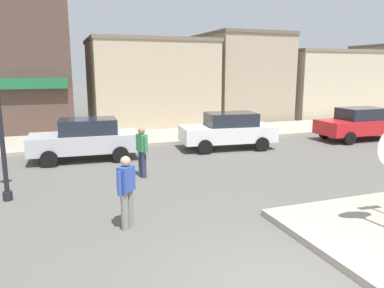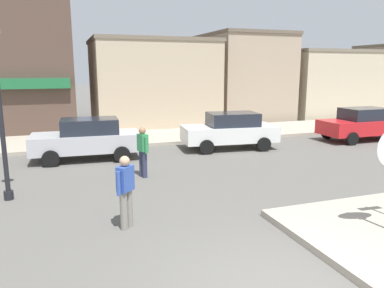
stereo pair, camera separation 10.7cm
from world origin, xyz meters
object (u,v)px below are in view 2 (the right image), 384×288
parked_car_nearest (87,138)px  pedestrian_crossing_far (143,150)px  pedestrian_crossing_near (126,190)px  parked_car_third (362,124)px  parked_car_second (230,130)px

parked_car_nearest → pedestrian_crossing_far: size_ratio=2.54×
parked_car_nearest → pedestrian_crossing_near: (0.33, -6.81, 0.06)m
pedestrian_crossing_far → pedestrian_crossing_near: bearing=-107.3°
parked_car_third → pedestrian_crossing_far: bearing=-166.6°
parked_car_second → pedestrian_crossing_near: size_ratio=2.58×
parked_car_nearest → pedestrian_crossing_far: (1.49, -3.07, 0.06)m
parked_car_third → pedestrian_crossing_near: pedestrian_crossing_near is taller
pedestrian_crossing_near → pedestrian_crossing_far: same height
parked_car_nearest → parked_car_third: size_ratio=1.02×
parked_car_nearest → pedestrian_crossing_near: 6.82m
parked_car_nearest → pedestrian_crossing_near: bearing=-87.3°
parked_car_second → parked_car_third: size_ratio=1.04×
parked_car_second → pedestrian_crossing_far: 5.38m
parked_car_second → pedestrian_crossing_far: (-4.45, -3.02, 0.06)m
pedestrian_crossing_near → parked_car_nearest: bearing=92.7°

